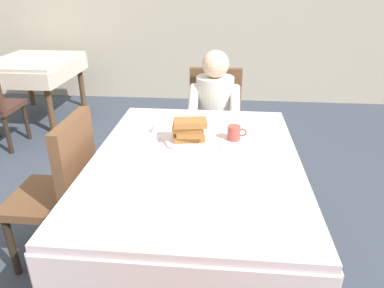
% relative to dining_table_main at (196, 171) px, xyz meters
% --- Properties ---
extents(ground_plane, '(14.00, 14.00, 0.00)m').
position_rel_dining_table_main_xyz_m(ground_plane, '(0.00, 0.00, -0.65)').
color(ground_plane, '#3D4756').
extents(dining_table_main, '(1.12, 1.52, 0.74)m').
position_rel_dining_table_main_xyz_m(dining_table_main, '(0.00, 0.00, 0.00)').
color(dining_table_main, silver).
rests_on(dining_table_main, ground).
extents(chair_diner, '(0.44, 0.45, 0.93)m').
position_rel_dining_table_main_xyz_m(chair_diner, '(0.07, 1.17, -0.12)').
color(chair_diner, brown).
rests_on(chair_diner, ground).
extents(diner_person, '(0.40, 0.43, 1.12)m').
position_rel_dining_table_main_xyz_m(diner_person, '(0.07, 1.01, 0.02)').
color(diner_person, silver).
rests_on(diner_person, ground).
extents(chair_left_side, '(0.45, 0.44, 0.93)m').
position_rel_dining_table_main_xyz_m(chair_left_side, '(-0.77, 0.00, -0.12)').
color(chair_left_side, brown).
rests_on(chair_left_side, ground).
extents(plate_breakfast, '(0.28, 0.28, 0.02)m').
position_rel_dining_table_main_xyz_m(plate_breakfast, '(-0.05, 0.18, 0.10)').
color(plate_breakfast, white).
rests_on(plate_breakfast, dining_table_main).
extents(breakfast_stack, '(0.21, 0.17, 0.13)m').
position_rel_dining_table_main_xyz_m(breakfast_stack, '(-0.05, 0.18, 0.17)').
color(breakfast_stack, '#A36B33').
rests_on(breakfast_stack, plate_breakfast).
extents(cup_coffee, '(0.11, 0.08, 0.08)m').
position_rel_dining_table_main_xyz_m(cup_coffee, '(0.21, 0.25, 0.13)').
color(cup_coffee, '#B24C42').
rests_on(cup_coffee, dining_table_main).
extents(syrup_pitcher, '(0.08, 0.08, 0.07)m').
position_rel_dining_table_main_xyz_m(syrup_pitcher, '(-0.27, 0.31, 0.13)').
color(syrup_pitcher, silver).
rests_on(syrup_pitcher, dining_table_main).
extents(fork_left_of_plate, '(0.02, 0.18, 0.00)m').
position_rel_dining_table_main_xyz_m(fork_left_of_plate, '(-0.24, 0.16, 0.09)').
color(fork_left_of_plate, silver).
rests_on(fork_left_of_plate, dining_table_main).
extents(knife_right_of_plate, '(0.01, 0.20, 0.00)m').
position_rel_dining_table_main_xyz_m(knife_right_of_plate, '(0.14, 0.16, 0.09)').
color(knife_right_of_plate, silver).
rests_on(knife_right_of_plate, dining_table_main).
extents(spoon_near_edge, '(0.15, 0.04, 0.00)m').
position_rel_dining_table_main_xyz_m(spoon_near_edge, '(-0.07, -0.11, 0.09)').
color(spoon_near_edge, silver).
rests_on(spoon_near_edge, dining_table_main).
extents(napkin_folded, '(0.18, 0.13, 0.01)m').
position_rel_dining_table_main_xyz_m(napkin_folded, '(-0.30, 0.05, 0.09)').
color(napkin_folded, white).
rests_on(napkin_folded, dining_table_main).
extents(background_table_far, '(0.92, 1.12, 0.74)m').
position_rel_dining_table_main_xyz_m(background_table_far, '(-2.16, 2.39, -0.03)').
color(background_table_far, silver).
rests_on(background_table_far, ground).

